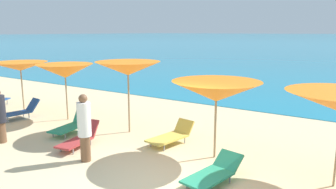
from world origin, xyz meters
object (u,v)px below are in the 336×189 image
umbrella_2 (65,71)px  umbrella_4 (216,91)px  umbrella_1 (20,66)px  lounge_chair_0 (214,173)px  lounge_chair_8 (80,138)px  lounge_chair_1 (71,125)px  lounge_chair_9 (172,135)px  beachgoer_0 (84,126)px  umbrella_3 (128,68)px  lounge_chair_2 (21,111)px

umbrella_2 → umbrella_4: 6.27m
umbrella_1 → umbrella_4: 8.87m
umbrella_1 → umbrella_2: (2.61, 0.12, -0.03)m
umbrella_2 → lounge_chair_0: size_ratio=1.28×
lounge_chair_8 → lounge_chair_1: bearing=139.3°
umbrella_2 → umbrella_1: bearing=-177.4°
lounge_chair_9 → beachgoer_0: bearing=-106.1°
umbrella_4 → lounge_chair_9: size_ratio=1.57×
umbrella_3 → lounge_chair_9: umbrella_3 is taller
umbrella_1 → lounge_chair_0: bearing=-9.5°
lounge_chair_0 → lounge_chair_2: size_ratio=1.08×
beachgoer_0 → umbrella_4: bearing=-150.9°
umbrella_1 → lounge_chair_8: size_ratio=1.52×
umbrella_2 → umbrella_4: (6.26, -0.35, -0.07)m
lounge_chair_8 → beachgoer_0: bearing=-44.2°
lounge_chair_1 → lounge_chair_9: 3.43m
lounge_chair_1 → lounge_chair_8: lounge_chair_8 is taller
umbrella_1 → umbrella_3: (5.56, 0.21, 0.24)m
umbrella_4 → lounge_chair_0: (0.62, -1.36, -1.54)m
umbrella_2 → beachgoer_0: 4.42m
umbrella_3 → lounge_chair_9: (1.79, -0.18, -1.86)m
lounge_chair_1 → umbrella_2: bearing=135.4°
beachgoer_0 → lounge_chair_2: bearing=-24.7°
umbrella_2 → lounge_chair_9: size_ratio=1.31×
umbrella_2 → umbrella_3: (2.95, 0.09, 0.27)m
umbrella_3 → lounge_chair_2: umbrella_3 is taller
lounge_chair_9 → lounge_chair_2: bearing=-162.6°
lounge_chair_0 → beachgoer_0: beachgoer_0 is taller
lounge_chair_2 → lounge_chair_9: (6.34, 0.81, -0.04)m
umbrella_4 → umbrella_2: bearing=176.8°
umbrella_2 → lounge_chair_1: bearing=-36.0°
umbrella_4 → lounge_chair_8: umbrella_4 is taller
lounge_chair_1 → beachgoer_0: (2.16, -1.36, 0.66)m
lounge_chair_1 → lounge_chair_8: 1.40m
lounge_chair_0 → lounge_chair_2: (-8.48, 0.82, 0.07)m
lounge_chair_0 → umbrella_1: bearing=-179.1°
lounge_chair_0 → lounge_chair_9: size_ratio=1.03×
umbrella_3 → lounge_chair_2: (-4.56, -0.99, -1.81)m
beachgoer_0 → lounge_chair_9: bearing=-124.8°
lounge_chair_9 → umbrella_1: bearing=-169.6°
umbrella_2 → lounge_chair_8: bearing=-33.6°
lounge_chair_9 → lounge_chair_8: bearing=-131.3°
lounge_chair_9 → beachgoer_0: size_ratio=0.92×
umbrella_1 → lounge_chair_0: 9.76m
umbrella_4 → lounge_chair_9: bearing=170.2°
lounge_chair_8 → umbrella_4: bearing=11.2°
umbrella_4 → lounge_chair_0: umbrella_4 is taller
umbrella_3 → umbrella_2: bearing=-178.2°
lounge_chair_2 → beachgoer_0: beachgoer_0 is taller
umbrella_4 → beachgoer_0: umbrella_4 is taller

